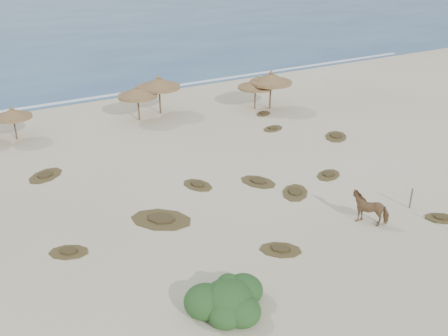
{
  "coord_description": "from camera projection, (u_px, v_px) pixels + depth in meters",
  "views": [
    {
      "loc": [
        -13.68,
        -16.38,
        12.71
      ],
      "look_at": [
        -1.23,
        5.0,
        1.33
      ],
      "focal_mm": 40.0,
      "sensor_mm": 36.0,
      "label": 1
    }
  ],
  "objects": [
    {
      "name": "bush",
      "position": [
        228.0,
        300.0,
        18.59
      ],
      "size": [
        3.18,
        2.8,
        1.42
      ],
      "rotation": [
        0.0,
        0.0,
        -0.17
      ],
      "color": "#275524",
      "rests_on": "ground"
    },
    {
      "name": "scrub_0",
      "position": [
        69.0,
        252.0,
        22.17
      ],
      "size": [
        2.11,
        1.87,
        0.16
      ],
      "rotation": [
        0.0,
        0.0,
        2.64
      ],
      "color": "brown",
      "rests_on": "ground"
    },
    {
      "name": "palapa_1",
      "position": [
        12.0,
        114.0,
        34.01
      ],
      "size": [
        3.32,
        3.32,
        2.39
      ],
      "rotation": [
        0.0,
        0.0,
        0.38
      ],
      "color": "brown",
      "rests_on": "ground"
    },
    {
      "name": "palapa_4",
      "position": [
        255.0,
        84.0,
        40.08
      ],
      "size": [
        3.45,
        3.45,
        2.68
      ],
      "rotation": [
        0.0,
        0.0,
        0.24
      ],
      "color": "brown",
      "rests_on": "ground"
    },
    {
      "name": "scrub_3",
      "position": [
        258.0,
        182.0,
        28.58
      ],
      "size": [
        2.2,
        2.57,
        0.16
      ],
      "rotation": [
        0.0,
        0.0,
        2.0
      ],
      "color": "brown",
      "rests_on": "ground"
    },
    {
      "name": "scrub_7",
      "position": [
        273.0,
        128.0,
        36.61
      ],
      "size": [
        2.0,
        1.61,
        0.16
      ],
      "rotation": [
        0.0,
        0.0,
        0.31
      ],
      "color": "brown",
      "rests_on": "ground"
    },
    {
      "name": "scrub_5",
      "position": [
        336.0,
        136.0,
        35.14
      ],
      "size": [
        2.66,
        2.63,
        0.16
      ],
      "rotation": [
        0.0,
        0.0,
        0.76
      ],
      "color": "brown",
      "rests_on": "ground"
    },
    {
      "name": "scrub_6",
      "position": [
        45.0,
        175.0,
        29.34
      ],
      "size": [
        2.77,
        2.64,
        0.16
      ],
      "rotation": [
        0.0,
        0.0,
        0.67
      ],
      "color": "brown",
      "rests_on": "ground"
    },
    {
      "name": "palapa_3",
      "position": [
        159.0,
        83.0,
        38.97
      ],
      "size": [
        4.43,
        4.43,
        3.13
      ],
      "rotation": [
        0.0,
        0.0,
        -0.42
      ],
      "color": "brown",
      "rests_on": "ground"
    },
    {
      "name": "scrub_1",
      "position": [
        161.0,
        219.0,
        24.75
      ],
      "size": [
        3.65,
        3.65,
        0.16
      ],
      "rotation": [
        0.0,
        0.0,
        2.36
      ],
      "color": "brown",
      "rests_on": "ground"
    },
    {
      "name": "scrub_12",
      "position": [
        441.0,
        218.0,
        24.86
      ],
      "size": [
        1.96,
        1.84,
        0.16
      ],
      "rotation": [
        0.0,
        0.0,
        2.51
      ],
      "color": "brown",
      "rests_on": "ground"
    },
    {
      "name": "palapa_2",
      "position": [
        137.0,
        93.0,
        37.55
      ],
      "size": [
        3.75,
        3.75,
        2.81
      ],
      "rotation": [
        0.0,
        0.0,
        -0.3
      ],
      "color": "brown",
      "rests_on": "ground"
    },
    {
      "name": "foam_line",
      "position": [
        119.0,
        94.0,
        44.83
      ],
      "size": [
        70.0,
        0.6,
        0.01
      ],
      "primitive_type": "cube",
      "color": "white",
      "rests_on": "ground"
    },
    {
      "name": "scrub_11",
      "position": [
        281.0,
        249.0,
        22.34
      ],
      "size": [
        2.26,
        2.14,
        0.16
      ],
      "rotation": [
        0.0,
        0.0,
        2.48
      ],
      "color": "brown",
      "rests_on": "ground"
    },
    {
      "name": "scrub_2",
      "position": [
        198.0,
        185.0,
        28.2
      ],
      "size": [
        1.8,
        2.23,
        0.16
      ],
      "rotation": [
        0.0,
        0.0,
        1.89
      ],
      "color": "brown",
      "rests_on": "ground"
    },
    {
      "name": "scrub_10",
      "position": [
        263.0,
        114.0,
        39.73
      ],
      "size": [
        1.83,
        1.65,
        0.16
      ],
      "rotation": [
        0.0,
        0.0,
        0.55
      ],
      "color": "brown",
      "rests_on": "ground"
    },
    {
      "name": "fence_post_near",
      "position": [
        411.0,
        198.0,
        25.66
      ],
      "size": [
        0.1,
        0.1,
        1.13
      ],
      "primitive_type": "cylinder",
      "rotation": [
        0.0,
        0.0,
        -0.27
      ],
      "color": "brown",
      "rests_on": "ground"
    },
    {
      "name": "ground",
      "position": [
        297.0,
        224.0,
        24.42
      ],
      "size": [
        160.0,
        160.0,
        0.0
      ],
      "primitive_type": "plane",
      "color": "beige",
      "rests_on": "ground"
    },
    {
      "name": "scrub_4",
      "position": [
        329.0,
        175.0,
        29.4
      ],
      "size": [
        2.13,
        1.8,
        0.16
      ],
      "rotation": [
        0.0,
        0.0,
        0.4
      ],
      "color": "brown",
      "rests_on": "ground"
    },
    {
      "name": "ocean",
      "position": [
        20.0,
        23.0,
        83.3
      ],
      "size": [
        200.0,
        100.0,
        0.01
      ],
      "primitive_type": "cube",
      "color": "navy",
      "rests_on": "ground"
    },
    {
      "name": "horse",
      "position": [
        370.0,
        207.0,
        24.35
      ],
      "size": [
        1.8,
        1.95,
        1.55
      ],
      "primitive_type": "imported",
      "rotation": [
        0.0,
        0.0,
        3.82
      ],
      "color": "olive",
      "rests_on": "ground"
    },
    {
      "name": "scrub_9",
      "position": [
        295.0,
        192.0,
        27.37
      ],
      "size": [
        2.46,
        2.47,
        0.16
      ],
      "rotation": [
        0.0,
        0.0,
        0.8
      ],
      "color": "brown",
      "rests_on": "ground"
    },
    {
      "name": "palapa_5",
      "position": [
        271.0,
        79.0,
        40.05
      ],
      "size": [
        3.62,
        3.62,
        3.2
      ],
      "rotation": [
        0.0,
        0.0,
        0.06
      ],
      "color": "brown",
      "rests_on": "ground"
    }
  ]
}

